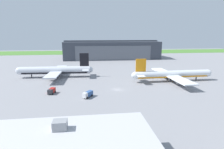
{
  "coord_description": "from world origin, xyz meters",
  "views": [
    {
      "loc": [
        -12.27,
        -76.02,
        24.01
      ],
      "look_at": [
        -0.2,
        17.78,
        3.01
      ],
      "focal_mm": 28.87,
      "sensor_mm": 36.0,
      "label": 1
    }
  ],
  "objects_px": {
    "baggage_tug": "(88,94)",
    "airliner_far_right": "(55,71)",
    "ops_van": "(52,91)",
    "maintenance_hangar": "(112,50)",
    "airliner_near_right": "(172,75)"
  },
  "relations": [
    {
      "from": "baggage_tug",
      "to": "ops_van",
      "type": "xyz_separation_m",
      "value": [
        -14.91,
        6.45,
        -0.06
      ]
    },
    {
      "from": "airliner_near_right",
      "to": "airliner_far_right",
      "type": "bearing_deg",
      "value": 164.66
    },
    {
      "from": "ops_van",
      "to": "airliner_far_right",
      "type": "bearing_deg",
      "value": 96.81
    },
    {
      "from": "airliner_near_right",
      "to": "maintenance_hangar",
      "type": "bearing_deg",
      "value": 101.42
    },
    {
      "from": "airliner_far_right",
      "to": "airliner_near_right",
      "type": "relative_size",
      "value": 0.98
    },
    {
      "from": "airliner_far_right",
      "to": "ops_van",
      "type": "relative_size",
      "value": 9.51
    },
    {
      "from": "airliner_far_right",
      "to": "ops_van",
      "type": "height_order",
      "value": "airliner_far_right"
    },
    {
      "from": "airliner_near_right",
      "to": "ops_van",
      "type": "distance_m",
      "value": 60.29
    },
    {
      "from": "airliner_far_right",
      "to": "baggage_tug",
      "type": "xyz_separation_m",
      "value": [
        18.54,
        -36.84,
        -2.59
      ]
    },
    {
      "from": "airliner_far_right",
      "to": "baggage_tug",
      "type": "relative_size",
      "value": 8.4
    },
    {
      "from": "baggage_tug",
      "to": "ops_van",
      "type": "bearing_deg",
      "value": 156.62
    },
    {
      "from": "baggage_tug",
      "to": "airliner_far_right",
      "type": "bearing_deg",
      "value": 116.71
    },
    {
      "from": "maintenance_hangar",
      "to": "airliner_far_right",
      "type": "bearing_deg",
      "value": -118.08
    },
    {
      "from": "maintenance_hangar",
      "to": "ops_van",
      "type": "distance_m",
      "value": 117.45
    },
    {
      "from": "airliner_near_right",
      "to": "ops_van",
      "type": "bearing_deg",
      "value": -167.27
    }
  ]
}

